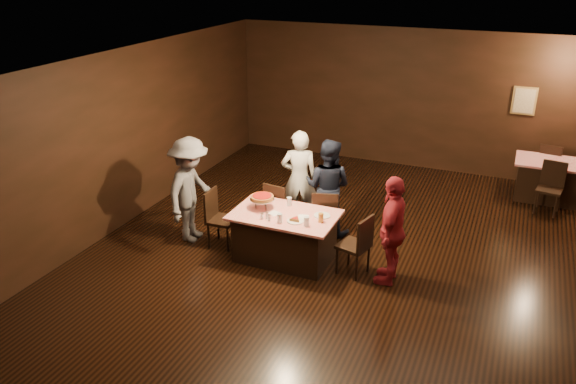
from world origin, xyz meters
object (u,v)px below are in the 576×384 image
Objects in this scene: chair_back_near at (550,189)px; main_table at (285,236)px; diner_red_shirt at (392,230)px; glass_front_right at (306,221)px; diner_white_jacket at (299,178)px; chair_far_right at (325,216)px; back_table at (548,180)px; chair_back_far at (549,166)px; chair_far_left at (281,208)px; glass_front_left at (280,218)px; pizza_stand at (262,198)px; glass_amber at (321,218)px; glass_back at (289,202)px; chair_end_left at (222,219)px; diner_grey_knit at (190,190)px; plate_empty at (322,216)px; diner_navy_hoodie at (328,187)px; chair_end_right at (353,244)px.

main_table is at bearing -128.16° from chair_back_near.
diner_red_shirt reaches higher than glass_front_right.
glass_front_right is (0.71, -1.48, -0.02)m from diner_white_jacket.
chair_far_right is 1.00× the size of chair_back_near.
chair_back_far reaches higher than back_table.
chair_far_left is 1.00× the size of chair_back_far.
glass_front_right is at bearing 7.13° from glass_front_left.
back_table is at bearing 44.29° from pizza_stand.
glass_amber is at bearing -87.83° from diner_red_shirt.
glass_back is (-0.65, 0.35, 0.00)m from glass_amber.
diner_white_jacket reaches higher than chair_back_far.
glass_back is (-0.45, -0.45, 0.37)m from chair_far_right.
glass_front_left is at bearing -130.10° from back_table.
main_table is 0.93× the size of diner_white_jacket.
chair_far_left is at bearing -110.83° from diner_red_shirt.
diner_red_shirt reaches higher than chair_end_left.
glass_amber is at bearing 24.44° from glass_front_left.
diner_red_shirt is 2.06m from pizza_stand.
main_table is 11.43× the size of glass_amber.
chair_end_left is 5.95m from chair_back_near.
chair_end_left is 1.61m from glass_front_right.
plate_empty is at bearing -89.43° from diner_grey_knit.
diner_grey_knit is (-2.07, -0.73, 0.41)m from chair_far_right.
back_table is 5.20× the size of plate_empty.
main_table is 1.25m from diner_navy_hoodie.
chair_end_right is 2.80m from diner_grey_knit.
plate_empty is (-0.55, 0.15, 0.30)m from chair_end_right.
glass_back is (-1.15, 0.30, 0.37)m from chair_end_right.
main_table is 11.43× the size of glass_front_left.
glass_front_right is (-1.20, -0.26, 0.02)m from diner_red_shirt.
diner_grey_knit is at bearing 30.24° from diner_navy_hoodie.
back_table is 4.98m from diner_white_jacket.
chair_far_right is at bearing -73.37° from diner_grey_knit.
diner_red_shirt is 11.68× the size of glass_front_left.
chair_end_right is (-2.67, -4.12, 0.09)m from back_table.
chair_far_left reaches higher than glass_front_right.
diner_red_shirt is (-2.12, -4.71, 0.34)m from chair_back_far.
chair_back_far is 5.34m from diner_white_jacket.
main_table is 1.34m from diner_white_jacket.
chair_far_left is 6.79× the size of glass_front_left.
diner_navy_hoodie is 6.62× the size of plate_empty.
diner_white_jacket reaches higher than glass_amber.
chair_end_right is 6.79× the size of glass_front_right.
diner_white_jacket is 12.22× the size of glass_back.
pizza_stand is 1.01m from glass_amber.
chair_back_far is at bearing 154.86° from diner_red_shirt.
chair_back_near is at bearing -171.82° from diner_white_jacket.
plate_empty is (0.25, -0.98, -0.05)m from diner_navy_hoodie.
diner_red_shirt reaches higher than plate_empty.
chair_far_right is at bearing -135.02° from back_table.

